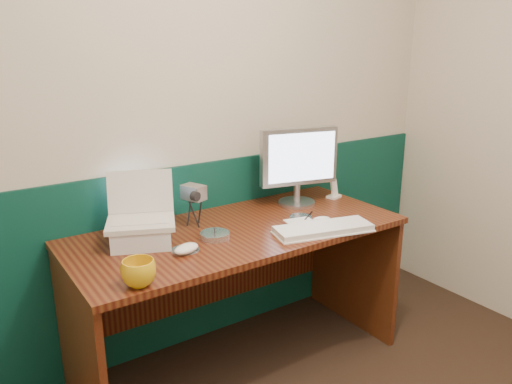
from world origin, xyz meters
TOP-DOWN VIEW (x-y plane):
  - back_wall at (0.00, 1.75)m, footprint 3.50×0.04m
  - wainscot at (0.00, 1.74)m, footprint 3.48×0.02m
  - desk at (0.15, 1.38)m, footprint 1.60×0.70m
  - laptop_riser at (-0.30, 1.46)m, footprint 0.32×0.30m
  - laptop at (-0.30, 1.46)m, footprint 0.35×0.32m
  - monitor at (0.62, 1.52)m, footprint 0.45×0.22m
  - keyboard at (0.46, 1.12)m, footprint 0.48×0.26m
  - mouse_right at (0.54, 1.22)m, footprint 0.11×0.08m
  - mouse_left at (-0.18, 1.26)m, footprint 0.14×0.10m
  - mug at (-0.45, 1.09)m, footprint 0.16×0.16m
  - camcorder at (0.00, 1.54)m, footprint 0.13×0.16m
  - cd_spindle at (0.00, 1.34)m, footprint 0.13×0.13m
  - cd_loose_a at (-0.17, 1.29)m, footprint 0.12×0.12m
  - cd_loose_b at (0.51, 1.35)m, footprint 0.12×0.12m
  - pen at (0.55, 1.33)m, footprint 0.11×0.08m
  - papers at (0.46, 1.30)m, footprint 0.15×0.12m
  - dock at (0.87, 1.49)m, footprint 0.09×0.08m
  - music_player at (0.87, 1.49)m, footprint 0.06×0.04m
  - pda at (0.62, 1.14)m, footprint 0.10×0.13m

SIDE VIEW (x-z plane):
  - desk at x=0.15m, z-range 0.00..0.75m
  - wainscot at x=0.00m, z-range 0.00..1.00m
  - cd_loose_b at x=0.51m, z-range 0.75..0.75m
  - cd_loose_a at x=-0.17m, z-range 0.75..0.75m
  - papers at x=0.46m, z-range 0.75..0.75m
  - pen at x=0.55m, z-range 0.75..0.76m
  - pda at x=0.62m, z-range 0.75..0.76m
  - dock at x=0.87m, z-range 0.75..0.76m
  - keyboard at x=0.46m, z-range 0.75..0.78m
  - cd_spindle at x=0.00m, z-range 0.75..0.78m
  - mouse_right at x=0.54m, z-range 0.75..0.78m
  - mouse_left at x=-0.18m, z-range 0.75..0.79m
  - laptop_riser at x=-0.30m, z-range 0.75..0.84m
  - mug at x=-0.45m, z-range 0.75..0.85m
  - music_player at x=0.87m, z-range 0.76..0.86m
  - camcorder at x=0.00m, z-range 0.75..0.95m
  - laptop at x=-0.30m, z-range 0.84..1.08m
  - monitor at x=0.62m, z-range 0.75..1.18m
  - back_wall at x=0.00m, z-range 0.00..2.50m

